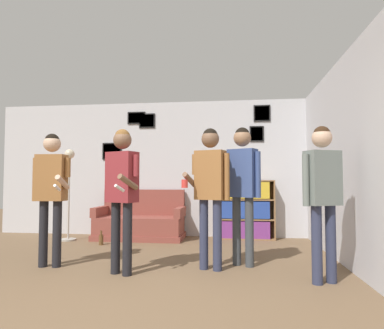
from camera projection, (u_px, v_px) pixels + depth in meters
name	position (u px, v px, depth m)	size (l,w,h in m)	color
ground_plane	(84.00, 321.00, 2.65)	(20.00, 20.00, 0.00)	brown
wall_back	(176.00, 168.00, 6.92)	(7.50, 0.08, 2.70)	silver
wall_right	(343.00, 161.00, 4.49)	(0.06, 6.61, 2.70)	silver
couch	(140.00, 223.00, 6.53)	(1.67, 0.80, 0.92)	brown
bookshelf	(244.00, 209.00, 6.49)	(1.15, 0.30, 1.11)	olive
floor_lamp	(69.00, 181.00, 6.35)	(0.28, 0.28, 1.69)	#ADA89E
person_player_foreground_left	(51.00, 184.00, 4.39)	(0.51, 0.45, 1.70)	black
person_player_foreground_center	(122.00, 184.00, 4.04)	(0.47, 0.58, 1.71)	black
person_watcher_holding_cup	(210.00, 181.00, 4.24)	(0.57, 0.39, 1.75)	#2D334C
person_spectator_near_bookshelf	(243.00, 179.00, 4.45)	(0.45, 0.34, 1.79)	#3D4247
person_spectator_far_right	(323.00, 186.00, 3.68)	(0.46, 0.33, 1.69)	#2D334C
bottle_on_floor	(101.00, 239.00, 5.85)	(0.08, 0.08, 0.24)	brown
drinking_cup	(257.00, 177.00, 6.49)	(0.07, 0.07, 0.11)	white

